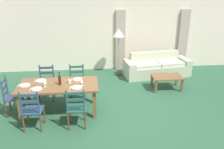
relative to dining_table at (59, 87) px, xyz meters
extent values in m
cube|color=#2A563A|center=(1.40, -0.09, -0.67)|extent=(9.60, 9.60, 0.02)
cube|color=beige|center=(1.40, 3.21, 0.69)|extent=(9.60, 0.16, 2.70)
cube|color=tan|center=(1.92, 3.07, 0.44)|extent=(0.35, 0.08, 2.20)
cube|color=tan|center=(4.32, 3.07, 0.44)|extent=(0.35, 0.08, 2.20)
cube|color=brown|center=(0.00, 0.00, 0.06)|extent=(1.90, 0.96, 0.05)
cube|color=brown|center=(-0.85, -0.38, -0.31)|extent=(0.08, 0.08, 0.70)
cube|color=brown|center=(0.85, -0.38, -0.31)|extent=(0.08, 0.08, 0.70)
cube|color=brown|center=(-0.85, 0.38, -0.31)|extent=(0.08, 0.08, 0.70)
cube|color=brown|center=(0.85, 0.38, -0.31)|extent=(0.08, 0.08, 0.70)
cube|color=navy|center=(-0.49, -0.66, -0.22)|extent=(0.43, 0.41, 0.03)
cylinder|color=brown|center=(-0.66, -0.49, -0.45)|extent=(0.04, 0.04, 0.43)
cylinder|color=brown|center=(-0.30, -0.50, -0.45)|extent=(0.04, 0.04, 0.43)
cylinder|color=brown|center=(-0.67, -0.83, -0.45)|extent=(0.04, 0.04, 0.43)
cylinder|color=brown|center=(-0.31, -0.84, -0.45)|extent=(0.04, 0.04, 0.43)
cylinder|color=navy|center=(-0.67, -0.83, 0.05)|extent=(0.04, 0.04, 0.50)
cylinder|color=navy|center=(-0.31, -0.84, 0.05)|extent=(0.04, 0.04, 0.50)
cube|color=navy|center=(-0.49, -0.83, -0.08)|extent=(0.38, 0.03, 0.06)
cube|color=navy|center=(-0.49, -0.83, 0.07)|extent=(0.38, 0.03, 0.06)
cube|color=navy|center=(-0.49, -0.83, 0.22)|extent=(0.38, 0.03, 0.06)
cube|color=#25524A|center=(0.45, -0.67, -0.22)|extent=(0.43, 0.41, 0.03)
cylinder|color=brown|center=(0.28, -0.49, -0.45)|extent=(0.04, 0.04, 0.43)
cylinder|color=brown|center=(0.64, -0.50, -0.45)|extent=(0.04, 0.04, 0.43)
cylinder|color=brown|center=(0.27, -0.83, -0.45)|extent=(0.04, 0.04, 0.43)
cylinder|color=brown|center=(0.63, -0.84, -0.45)|extent=(0.04, 0.04, 0.43)
cylinder|color=#25524A|center=(0.27, -0.83, 0.05)|extent=(0.04, 0.04, 0.50)
cylinder|color=#25524A|center=(0.63, -0.84, 0.05)|extent=(0.04, 0.04, 0.50)
cube|color=#25524A|center=(0.45, -0.84, -0.08)|extent=(0.38, 0.03, 0.06)
cube|color=#25524A|center=(0.45, -0.84, 0.07)|extent=(0.38, 0.03, 0.06)
cube|color=#25524A|center=(0.45, -0.84, 0.22)|extent=(0.38, 0.03, 0.06)
cube|color=#2F3D55|center=(-0.42, 0.71, -0.22)|extent=(0.43, 0.41, 0.03)
cylinder|color=brown|center=(-0.25, 0.53, -0.45)|extent=(0.04, 0.04, 0.43)
cylinder|color=brown|center=(-0.61, 0.54, -0.45)|extent=(0.04, 0.04, 0.43)
cylinder|color=brown|center=(-0.24, 0.87, -0.45)|extent=(0.04, 0.04, 0.43)
cylinder|color=brown|center=(-0.60, 0.88, -0.45)|extent=(0.04, 0.04, 0.43)
cylinder|color=#2F3D55|center=(-0.24, 0.87, 0.05)|extent=(0.04, 0.04, 0.50)
cylinder|color=#2F3D55|center=(-0.60, 0.88, 0.05)|extent=(0.04, 0.04, 0.50)
cube|color=#2F3D55|center=(-0.42, 0.88, -0.08)|extent=(0.38, 0.03, 0.06)
cube|color=#2F3D55|center=(-0.42, 0.88, 0.07)|extent=(0.38, 0.03, 0.06)
cube|color=#2F3D55|center=(-0.42, 0.88, 0.22)|extent=(0.38, 0.03, 0.06)
cube|color=#26534A|center=(0.41, 0.71, -0.22)|extent=(0.44, 0.42, 0.03)
cylinder|color=brown|center=(0.60, 0.55, -0.45)|extent=(0.04, 0.04, 0.43)
cylinder|color=brown|center=(0.24, 0.53, -0.45)|extent=(0.04, 0.04, 0.43)
cylinder|color=brown|center=(0.58, 0.89, -0.45)|extent=(0.04, 0.04, 0.43)
cylinder|color=brown|center=(0.22, 0.86, -0.45)|extent=(0.04, 0.04, 0.43)
cylinder|color=#26534A|center=(0.58, 0.89, 0.05)|extent=(0.04, 0.04, 0.50)
cylinder|color=#26534A|center=(0.22, 0.86, 0.05)|extent=(0.04, 0.04, 0.50)
cube|color=#26534A|center=(0.40, 0.88, -0.08)|extent=(0.38, 0.05, 0.06)
cube|color=#26534A|center=(0.40, 0.88, 0.07)|extent=(0.38, 0.05, 0.06)
cube|color=#26534A|center=(0.40, 0.88, 0.22)|extent=(0.38, 0.05, 0.06)
cube|color=#2F415B|center=(-1.08, 0.02, -0.22)|extent=(0.43, 0.45, 0.03)
cylinder|color=brown|center=(-0.93, 0.21, -0.45)|extent=(0.04, 0.04, 0.43)
cylinder|color=brown|center=(-0.90, -0.15, -0.45)|extent=(0.04, 0.04, 0.43)
cylinder|color=brown|center=(-1.27, 0.18, -0.45)|extent=(0.04, 0.04, 0.43)
cylinder|color=brown|center=(-1.24, -0.18, -0.45)|extent=(0.04, 0.04, 0.43)
cylinder|color=#2F415B|center=(-1.27, 0.18, 0.05)|extent=(0.04, 0.04, 0.50)
cylinder|color=#2F415B|center=(-1.24, -0.18, 0.05)|extent=(0.04, 0.04, 0.50)
cube|color=#2F415B|center=(-1.25, 0.00, -0.08)|extent=(0.05, 0.38, 0.06)
cube|color=#2F415B|center=(-1.25, 0.00, 0.07)|extent=(0.05, 0.38, 0.06)
cube|color=#2F415B|center=(-1.25, 0.00, 0.22)|extent=(0.05, 0.38, 0.06)
cylinder|color=white|center=(-0.45, -0.25, 0.10)|extent=(0.24, 0.24, 0.02)
cube|color=silver|center=(-0.60, -0.25, 0.09)|extent=(0.03, 0.17, 0.01)
cylinder|color=white|center=(0.45, -0.25, 0.10)|extent=(0.24, 0.24, 0.02)
cube|color=silver|center=(0.30, -0.25, 0.09)|extent=(0.03, 0.17, 0.01)
cylinder|color=white|center=(-0.45, 0.25, 0.10)|extent=(0.24, 0.24, 0.02)
cube|color=silver|center=(-0.60, 0.25, 0.09)|extent=(0.02, 0.17, 0.01)
cylinder|color=white|center=(0.45, 0.25, 0.10)|extent=(0.24, 0.24, 0.02)
cube|color=silver|center=(0.30, 0.25, 0.09)|extent=(0.03, 0.17, 0.01)
cylinder|color=white|center=(-0.78, 0.00, 0.10)|extent=(0.24, 0.24, 0.02)
cube|color=silver|center=(-0.93, 0.00, 0.09)|extent=(0.02, 0.17, 0.01)
cylinder|color=#471919|center=(0.05, -0.03, 0.20)|extent=(0.07, 0.07, 0.22)
cylinder|color=#471919|center=(0.05, -0.03, 0.35)|extent=(0.02, 0.02, 0.08)
cylinder|color=black|center=(0.05, -0.03, 0.39)|extent=(0.03, 0.03, 0.02)
cylinder|color=white|center=(-0.29, -0.12, 0.09)|extent=(0.06, 0.06, 0.01)
cylinder|color=white|center=(-0.29, -0.12, 0.13)|extent=(0.01, 0.01, 0.07)
cone|color=white|center=(-0.29, -0.12, 0.21)|extent=(0.06, 0.06, 0.08)
cylinder|color=white|center=(0.57, -0.12, 0.09)|extent=(0.06, 0.06, 0.01)
cylinder|color=white|center=(0.57, -0.12, 0.13)|extent=(0.01, 0.01, 0.07)
cone|color=white|center=(0.57, -0.12, 0.21)|extent=(0.06, 0.06, 0.08)
cylinder|color=beige|center=(0.27, 0.03, 0.13)|extent=(0.07, 0.07, 0.09)
cylinder|color=beige|center=(-0.32, 0.05, 0.13)|extent=(0.07, 0.07, 0.09)
cube|color=#B8BB9C|center=(3.12, 2.22, -0.46)|extent=(1.89, 1.02, 0.40)
cube|color=#B8BB9C|center=(3.08, 2.52, -0.26)|extent=(1.81, 0.42, 0.80)
cube|color=#B8BB9C|center=(4.13, 2.35, -0.37)|extent=(0.34, 0.82, 0.58)
cube|color=#B8BB9C|center=(2.11, 2.10, -0.37)|extent=(0.34, 0.82, 0.58)
cube|color=beige|center=(3.57, 2.23, -0.20)|extent=(0.93, 0.74, 0.12)
cube|color=beige|center=(2.68, 2.12, -0.20)|extent=(0.93, 0.74, 0.12)
cube|color=brown|center=(3.09, 1.07, -0.26)|extent=(0.90, 0.56, 0.04)
cube|color=brown|center=(2.69, 0.84, -0.47)|extent=(0.06, 0.06, 0.38)
cube|color=brown|center=(3.49, 0.84, -0.47)|extent=(0.06, 0.06, 0.38)
cube|color=brown|center=(2.69, 1.30, -0.47)|extent=(0.06, 0.06, 0.38)
cube|color=brown|center=(3.49, 1.30, -0.47)|extent=(0.06, 0.06, 0.38)
cylinder|color=#332D28|center=(1.77, 2.47, -0.65)|extent=(0.28, 0.28, 0.03)
cylinder|color=gray|center=(1.77, 2.47, 0.04)|extent=(0.03, 0.03, 1.35)
cone|color=beige|center=(1.77, 2.47, 0.85)|extent=(0.40, 0.40, 0.26)
camera|label=1|loc=(0.79, -5.10, 2.24)|focal=36.26mm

